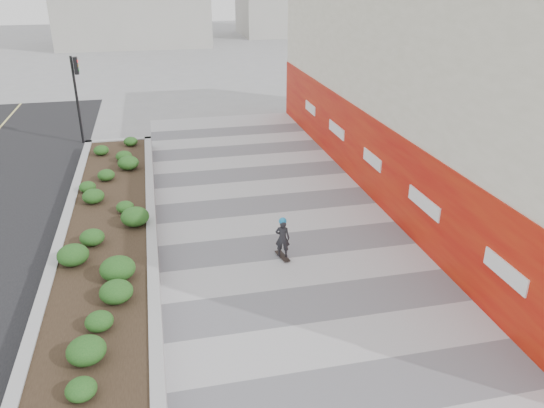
{
  "coord_description": "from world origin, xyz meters",
  "views": [
    {
      "loc": [
        -3.72,
        -9.18,
        8.0
      ],
      "look_at": [
        -0.34,
        5.8,
        1.1
      ],
      "focal_mm": 35.0,
      "sensor_mm": 36.0,
      "label": 1
    }
  ],
  "objects": [
    {
      "name": "skateboarder",
      "position": [
        -0.37,
        4.27,
        0.68
      ],
      "size": [
        0.51,
        0.75,
        1.34
      ],
      "rotation": [
        0.0,
        0.0,
        0.2
      ],
      "color": "beige",
      "rests_on": "ground"
    },
    {
      "name": "traffic_signal_near",
      "position": [
        -7.23,
        17.5,
        2.76
      ],
      "size": [
        0.33,
        0.28,
        4.2
      ],
      "color": "black",
      "rests_on": "ground"
    },
    {
      "name": "building",
      "position": [
        6.98,
        8.98,
        3.98
      ],
      "size": [
        6.04,
        24.08,
        8.0
      ],
      "color": "beige",
      "rests_on": "ground"
    },
    {
      "name": "walkway",
      "position": [
        0.0,
        3.0,
        0.01
      ],
      "size": [
        8.0,
        36.0,
        0.01
      ],
      "primitive_type": "cube",
      "color": "#A8A8AD",
      "rests_on": "ground"
    },
    {
      "name": "planter",
      "position": [
        -5.5,
        7.0,
        0.42
      ],
      "size": [
        3.0,
        18.0,
        0.9
      ],
      "color": "#9E9EA0",
      "rests_on": "ground"
    },
    {
      "name": "ground",
      "position": [
        0.0,
        0.0,
        0.0
      ],
      "size": [
        160.0,
        160.0,
        0.0
      ],
      "primitive_type": "plane",
      "color": "gray",
      "rests_on": "ground"
    },
    {
      "name": "manhole_cover",
      "position": [
        0.5,
        3.0,
        0.0
      ],
      "size": [
        0.44,
        0.44,
        0.01
      ],
      "primitive_type": "cylinder",
      "color": "#595654",
      "rests_on": "ground"
    }
  ]
}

